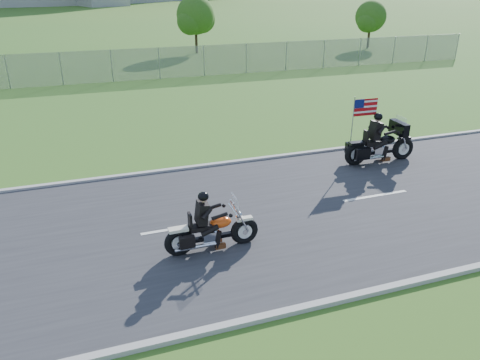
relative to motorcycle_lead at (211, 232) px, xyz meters
name	(u,v)px	position (x,y,z in m)	size (l,w,h in m)	color
ground	(253,217)	(1.55, 1.25, -0.51)	(420.00, 420.00, 0.00)	#255C1C
road	(253,217)	(1.55, 1.25, -0.49)	(120.00, 8.00, 0.04)	#28282B
curb_north	(213,165)	(1.55, 5.30, -0.46)	(120.00, 0.18, 0.12)	#9E9B93
curb_south	(322,304)	(1.55, -2.80, -0.46)	(120.00, 0.18, 0.12)	#9E9B93
fence	(61,69)	(-3.45, 21.25, 0.49)	(60.00, 0.03, 2.00)	gray
tree_fence_near	(196,17)	(7.60, 31.28, 2.46)	(3.52, 3.28, 4.75)	#382316
tree_fence_far	(371,18)	(23.59, 29.28, 2.13)	(3.08, 2.87, 4.20)	#382316
motorcycle_lead	(211,232)	(0.00, 0.00, 0.00)	(2.38, 0.56, 1.60)	black
motorcycle_follow	(380,146)	(7.32, 3.70, 0.13)	(2.78, 0.92, 2.32)	black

